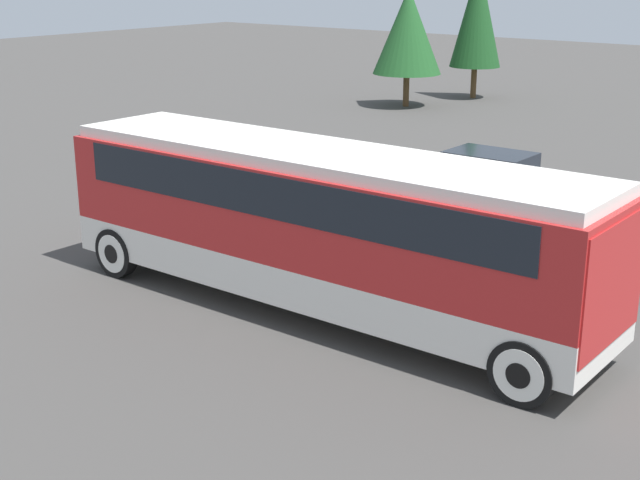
{
  "coord_description": "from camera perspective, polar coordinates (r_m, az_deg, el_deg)",
  "views": [
    {
      "loc": [
        9.88,
        -12.64,
        6.47
      ],
      "look_at": [
        0.0,
        0.0,
        1.42
      ],
      "focal_mm": 50.0,
      "sensor_mm": 36.0,
      "label": 1
    }
  ],
  "objects": [
    {
      "name": "parked_car_near",
      "position": [
        24.09,
        0.39,
        3.62
      ],
      "size": [
        4.36,
        1.96,
        1.4
      ],
      "color": "#2D5638",
      "rests_on": "ground_plane"
    },
    {
      "name": "tour_bus",
      "position": [
        16.62,
        0.26,
        1.53
      ],
      "size": [
        11.28,
        2.6,
        3.15
      ],
      "color": "silver",
      "rests_on": "ground_plane"
    },
    {
      "name": "parked_car_far",
      "position": [
        24.78,
        11.03,
        3.78
      ],
      "size": [
        4.3,
        1.82,
        1.5
      ],
      "color": "silver",
      "rests_on": "ground_plane"
    },
    {
      "name": "ground_plane",
      "position": [
        17.3,
        0.0,
        -4.49
      ],
      "size": [
        120.0,
        120.0,
        0.0
      ],
      "primitive_type": "plane",
      "color": "#423F3D"
    },
    {
      "name": "tree_right",
      "position": [
        44.55,
        10.02,
        14.04
      ],
      "size": [
        2.46,
        2.46,
        6.5
      ],
      "color": "brown",
      "rests_on": "ground_plane"
    },
    {
      "name": "tree_center",
      "position": [
        41.54,
        5.64,
        13.18
      ],
      "size": [
        3.12,
        3.12,
        5.35
      ],
      "color": "brown",
      "rests_on": "ground_plane"
    },
    {
      "name": "parked_car_mid",
      "position": [
        20.69,
        16.82,
        0.4
      ],
      "size": [
        4.52,
        1.98,
        1.31
      ],
      "color": "maroon",
      "rests_on": "ground_plane"
    }
  ]
}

